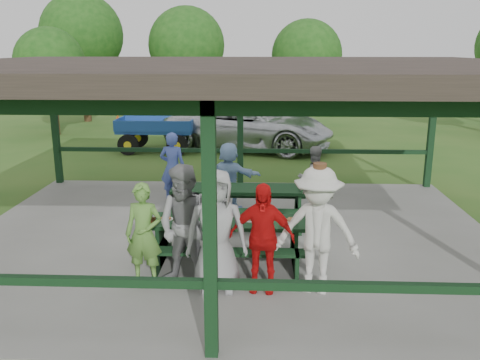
{
  "coord_description": "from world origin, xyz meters",
  "views": [
    {
      "loc": [
        0.56,
        -9.0,
        3.58
      ],
      "look_at": [
        0.17,
        -0.3,
        1.29
      ],
      "focal_mm": 38.0,
      "sensor_mm": 36.0,
      "label": 1
    }
  ],
  "objects_px": {
    "farm_trailer": "(157,134)",
    "contestant_white_fedora": "(317,231)",
    "spectator_blue": "(173,168)",
    "picnic_table_far": "(240,200)",
    "spectator_lblue": "(229,176)",
    "contestant_red": "(262,237)",
    "pickup_truck": "(249,126)",
    "contestant_grey_left": "(186,227)",
    "spectator_grey": "(313,178)",
    "picnic_table_near": "(228,236)",
    "contestant_green": "(144,234)",
    "contestant_grey_mid": "(216,231)"
  },
  "relations": [
    {
      "from": "spectator_blue",
      "to": "contestant_red",
      "type": "bearing_deg",
      "value": 122.11
    },
    {
      "from": "contestant_red",
      "to": "spectator_lblue",
      "type": "bearing_deg",
      "value": 107.48
    },
    {
      "from": "picnic_table_near",
      "to": "spectator_grey",
      "type": "bearing_deg",
      "value": 60.75
    },
    {
      "from": "spectator_blue",
      "to": "spectator_grey",
      "type": "bearing_deg",
      "value": 179.5
    },
    {
      "from": "contestant_white_fedora",
      "to": "spectator_grey",
      "type": "bearing_deg",
      "value": 97.67
    },
    {
      "from": "contestant_grey_left",
      "to": "contestant_red",
      "type": "distance_m",
      "value": 1.11
    },
    {
      "from": "contestant_green",
      "to": "farm_trailer",
      "type": "distance_m",
      "value": 10.68
    },
    {
      "from": "contestant_red",
      "to": "spectator_blue",
      "type": "distance_m",
      "value": 4.76
    },
    {
      "from": "contestant_grey_left",
      "to": "spectator_lblue",
      "type": "xyz_separation_m",
      "value": [
        0.38,
        3.8,
        -0.18
      ]
    },
    {
      "from": "spectator_lblue",
      "to": "spectator_blue",
      "type": "distance_m",
      "value": 1.38
    },
    {
      "from": "contestant_red",
      "to": "contestant_white_fedora",
      "type": "bearing_deg",
      "value": 5.0
    },
    {
      "from": "spectator_blue",
      "to": "pickup_truck",
      "type": "xyz_separation_m",
      "value": [
        1.56,
        6.94,
        -0.08
      ]
    },
    {
      "from": "spectator_lblue",
      "to": "contestant_grey_mid",
      "type": "bearing_deg",
      "value": 111.02
    },
    {
      "from": "contestant_grey_mid",
      "to": "spectator_grey",
      "type": "height_order",
      "value": "contestant_grey_mid"
    },
    {
      "from": "pickup_truck",
      "to": "contestant_grey_left",
      "type": "bearing_deg",
      "value": -167.18
    },
    {
      "from": "contestant_grey_left",
      "to": "spectator_grey",
      "type": "relative_size",
      "value": 1.31
    },
    {
      "from": "contestant_green",
      "to": "contestant_grey_mid",
      "type": "height_order",
      "value": "contestant_grey_mid"
    },
    {
      "from": "farm_trailer",
      "to": "contestant_white_fedora",
      "type": "bearing_deg",
      "value": -66.53
    },
    {
      "from": "contestant_green",
      "to": "spectator_lblue",
      "type": "bearing_deg",
      "value": 81.5
    },
    {
      "from": "picnic_table_near",
      "to": "spectator_blue",
      "type": "distance_m",
      "value": 3.71
    },
    {
      "from": "picnic_table_near",
      "to": "contestant_white_fedora",
      "type": "relative_size",
      "value": 1.32
    },
    {
      "from": "contestant_grey_left",
      "to": "contestant_white_fedora",
      "type": "height_order",
      "value": "contestant_white_fedora"
    },
    {
      "from": "picnic_table_far",
      "to": "spectator_blue",
      "type": "height_order",
      "value": "spectator_blue"
    },
    {
      "from": "contestant_grey_left",
      "to": "farm_trailer",
      "type": "xyz_separation_m",
      "value": [
        -2.62,
        10.57,
        -0.4
      ]
    },
    {
      "from": "spectator_lblue",
      "to": "spectator_grey",
      "type": "distance_m",
      "value": 1.84
    },
    {
      "from": "picnic_table_far",
      "to": "spectator_grey",
      "type": "relative_size",
      "value": 1.92
    },
    {
      "from": "contestant_red",
      "to": "pickup_truck",
      "type": "height_order",
      "value": "contestant_red"
    },
    {
      "from": "contestant_green",
      "to": "spectator_blue",
      "type": "relative_size",
      "value": 0.95
    },
    {
      "from": "picnic_table_far",
      "to": "contestant_white_fedora",
      "type": "relative_size",
      "value": 1.41
    },
    {
      "from": "spectator_lblue",
      "to": "spectator_blue",
      "type": "height_order",
      "value": "spectator_blue"
    },
    {
      "from": "picnic_table_near",
      "to": "pickup_truck",
      "type": "bearing_deg",
      "value": 89.6
    },
    {
      "from": "contestant_grey_left",
      "to": "spectator_blue",
      "type": "xyz_separation_m",
      "value": [
        -0.94,
        4.22,
        -0.11
      ]
    },
    {
      "from": "picnic_table_near",
      "to": "pickup_truck",
      "type": "xyz_separation_m",
      "value": [
        0.07,
        10.32,
        0.26
      ]
    },
    {
      "from": "picnic_table_near",
      "to": "spectator_lblue",
      "type": "xyz_separation_m",
      "value": [
        -0.17,
        2.97,
        0.27
      ]
    },
    {
      "from": "spectator_lblue",
      "to": "spectator_grey",
      "type": "relative_size",
      "value": 1.05
    },
    {
      "from": "contestant_green",
      "to": "spectator_grey",
      "type": "height_order",
      "value": "contestant_green"
    },
    {
      "from": "contestant_red",
      "to": "spectator_grey",
      "type": "xyz_separation_m",
      "value": [
        1.11,
        3.9,
        -0.11
      ]
    },
    {
      "from": "pickup_truck",
      "to": "farm_trailer",
      "type": "distance_m",
      "value": 3.3
    },
    {
      "from": "contestant_green",
      "to": "contestant_grey_left",
      "type": "height_order",
      "value": "contestant_grey_left"
    },
    {
      "from": "contestant_grey_left",
      "to": "spectator_grey",
      "type": "height_order",
      "value": "contestant_grey_left"
    },
    {
      "from": "contestant_grey_mid",
      "to": "contestant_white_fedora",
      "type": "xyz_separation_m",
      "value": [
        1.44,
        -0.01,
        0.03
      ]
    },
    {
      "from": "contestant_grey_mid",
      "to": "pickup_truck",
      "type": "distance_m",
      "value": 11.25
    },
    {
      "from": "picnic_table_near",
      "to": "contestant_grey_mid",
      "type": "height_order",
      "value": "contestant_grey_mid"
    },
    {
      "from": "contestant_white_fedora",
      "to": "pickup_truck",
      "type": "height_order",
      "value": "contestant_white_fedora"
    },
    {
      "from": "spectator_blue",
      "to": "pickup_truck",
      "type": "bearing_deg",
      "value": -95.99
    },
    {
      "from": "contestant_red",
      "to": "pickup_truck",
      "type": "distance_m",
      "value": 11.24
    },
    {
      "from": "contestant_grey_mid",
      "to": "spectator_grey",
      "type": "relative_size",
      "value": 1.28
    },
    {
      "from": "contestant_white_fedora",
      "to": "spectator_blue",
      "type": "height_order",
      "value": "contestant_white_fedora"
    },
    {
      "from": "contestant_grey_left",
      "to": "pickup_truck",
      "type": "xyz_separation_m",
      "value": [
        0.62,
        11.15,
        -0.19
      ]
    },
    {
      "from": "picnic_table_far",
      "to": "spectator_lblue",
      "type": "xyz_separation_m",
      "value": [
        -0.28,
        0.97,
        0.27
      ]
    }
  ]
}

